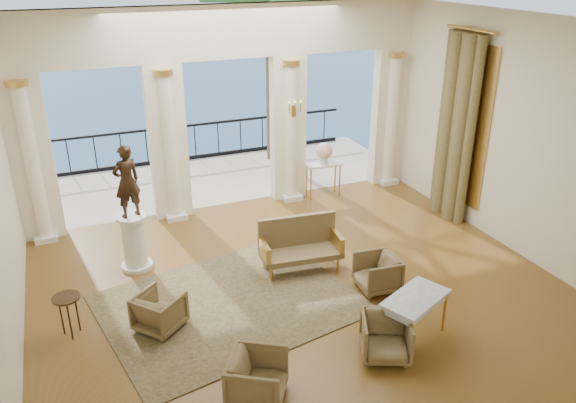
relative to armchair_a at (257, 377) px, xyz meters
name	(u,v)px	position (x,y,z in m)	size (l,w,h in m)	color
floor	(299,287)	(1.60, 2.31, -0.37)	(9.00, 9.00, 0.00)	#492D0E
room_walls	(332,152)	(1.60, 1.19, 2.51)	(9.00, 9.00, 9.00)	#ECE4C6
arcade	(229,97)	(1.60, 6.13, 2.21)	(9.00, 0.56, 4.50)	#FBEACF
terrace	(211,179)	(1.60, 8.11, -0.42)	(10.00, 3.60, 0.10)	#B4A893
balustrade	(195,145)	(1.60, 9.71, 0.04)	(9.00, 0.06, 1.03)	black
palm_tree	(269,10)	(3.60, 8.91, 3.72)	(2.00, 2.00, 4.50)	#4C3823
sea	(85,65)	(1.60, 62.31, -6.37)	(160.00, 160.00, 0.00)	#26507E
curtain	(455,129)	(5.89, 3.81, 1.65)	(0.33, 1.40, 4.09)	brown
window_frame	(463,124)	(6.07, 3.81, 1.73)	(0.04, 1.60, 3.40)	gold
wall_sconce	(294,110)	(3.00, 5.82, 1.86)	(0.30, 0.11, 0.33)	gold
rug	(230,303)	(0.31, 2.26, -0.36)	(4.04, 3.14, 0.02)	#2F3319
armchair_a	(257,377)	(0.00, 0.00, 0.00)	(0.72, 0.68, 0.74)	#423620
armchair_b	(386,335)	(2.02, 0.12, -0.01)	(0.70, 0.65, 0.72)	#423620
armchair_c	(377,271)	(2.85, 1.73, -0.02)	(0.68, 0.64, 0.70)	#423620
armchair_d	(159,310)	(-0.89, 2.05, -0.03)	(0.66, 0.62, 0.68)	#423620
settee	(300,244)	(1.89, 2.94, 0.12)	(1.55, 0.79, 0.99)	#423620
game_table	(415,301)	(2.63, 0.31, 0.30)	(1.24, 0.99, 0.75)	#9AB0BF
pedestal	(134,243)	(-0.94, 4.11, 0.14)	(0.59, 0.59, 1.07)	silver
statue	(127,181)	(-0.94, 4.11, 1.37)	(0.49, 0.32, 1.34)	#312115
console_table	(324,169)	(3.80, 5.86, 0.31)	(0.89, 0.41, 0.82)	silver
urn	(324,152)	(3.80, 5.86, 0.75)	(0.40, 0.40, 0.52)	silver
side_table	(67,302)	(-2.19, 2.41, 0.22)	(0.42, 0.42, 0.69)	black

